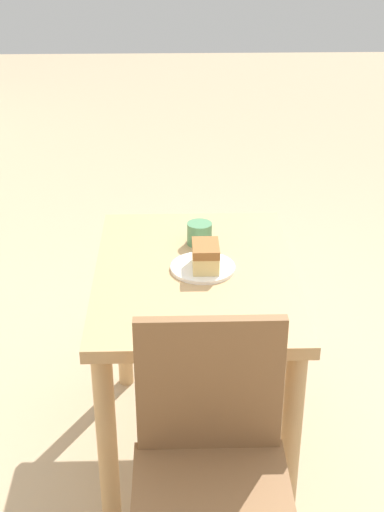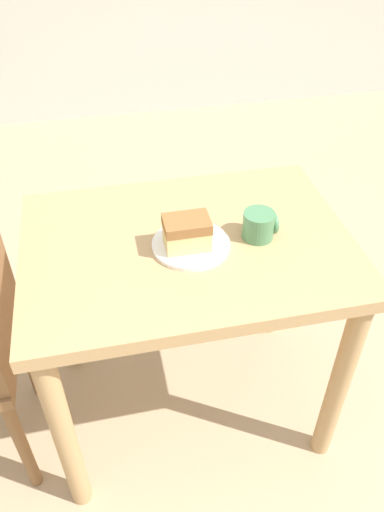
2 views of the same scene
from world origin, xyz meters
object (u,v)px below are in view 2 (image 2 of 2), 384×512
object	(u,v)px
plate	(191,245)
cake_slice	(187,233)
coffee_mug	(260,225)
dining_table_near	(188,277)

from	to	relation	value
plate	cake_slice	size ratio (longest dim) A/B	1.75
plate	coffee_mug	size ratio (longest dim) A/B	2.23
dining_table_near	cake_slice	size ratio (longest dim) A/B	7.48
dining_table_near	coffee_mug	world-z (taller)	coffee_mug
dining_table_near	plate	distance (m)	0.14
dining_table_near	plate	size ratio (longest dim) A/B	4.27
cake_slice	coffee_mug	distance (m)	0.20
cake_slice	coffee_mug	xyz separation A→B (m)	(0.20, 0.01, -0.02)
dining_table_near	cake_slice	distance (m)	0.19
cake_slice	dining_table_near	bearing A→B (deg)	76.24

